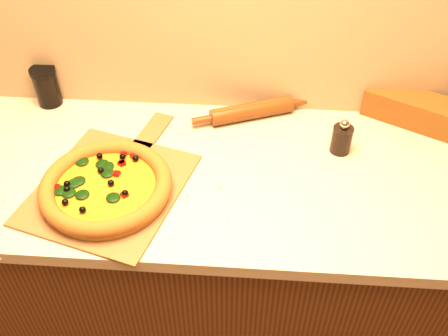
# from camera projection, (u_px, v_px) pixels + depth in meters

# --- Properties ---
(cabinet) EXTENTS (2.80, 0.65, 0.86)m
(cabinet) POSITION_uv_depth(u_px,v_px,m) (206.00, 265.00, 1.79)
(cabinet) COLOR #401E0D
(cabinet) RESTS_ON ground
(countertop) EXTENTS (2.84, 0.68, 0.04)m
(countertop) POSITION_uv_depth(u_px,v_px,m) (202.00, 175.00, 1.48)
(countertop) COLOR beige
(countertop) RESTS_ON cabinet
(pizza_peel) EXTENTS (0.49, 0.62, 0.01)m
(pizza_peel) POSITION_uv_depth(u_px,v_px,m) (113.00, 184.00, 1.42)
(pizza_peel) COLOR brown
(pizza_peel) RESTS_ON countertop
(pizza) EXTENTS (0.36, 0.36, 0.05)m
(pizza) POSITION_uv_depth(u_px,v_px,m) (106.00, 187.00, 1.38)
(pizza) COLOR #C78331
(pizza) RESTS_ON pizza_peel
(pepper_grinder) EXTENTS (0.06, 0.06, 0.12)m
(pepper_grinder) POSITION_uv_depth(u_px,v_px,m) (342.00, 139.00, 1.50)
(pepper_grinder) COLOR black
(pepper_grinder) RESTS_ON countertop
(rolling_pin) EXTENTS (0.39, 0.17, 0.06)m
(rolling_pin) POSITION_uv_depth(u_px,v_px,m) (252.00, 111.00, 1.64)
(rolling_pin) COLOR #5C260F
(rolling_pin) RESTS_ON countertop
(bread_bag) EXTENTS (0.35, 0.26, 0.09)m
(bread_bag) POSITION_uv_depth(u_px,v_px,m) (418.00, 110.00, 1.61)
(bread_bag) COLOR brown
(bread_bag) RESTS_ON countertop
(dark_jar) EXTENTS (0.08, 0.08, 0.14)m
(dark_jar) POSITION_uv_depth(u_px,v_px,m) (47.00, 86.00, 1.67)
(dark_jar) COLOR black
(dark_jar) RESTS_ON countertop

